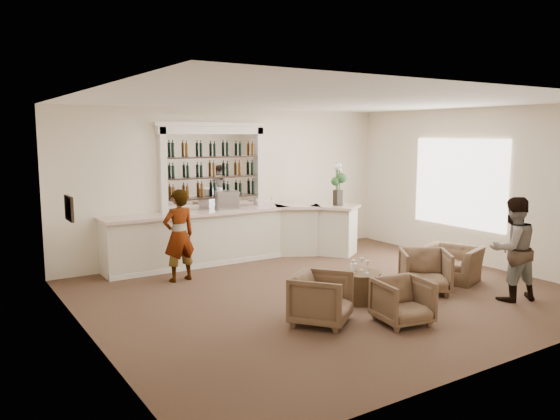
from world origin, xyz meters
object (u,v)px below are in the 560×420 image
object	(u,v)px
armchair_left	(321,299)
espresso_machine	(227,200)
sommelier	(179,235)
armchair_far	(452,263)
bar_counter	(237,235)
flower_vase	(338,182)
cocktail_table	(360,287)
armchair_right	(425,271)
guest	(513,249)
armchair_center	(403,301)

from	to	relation	value
armchair_left	espresso_machine	world-z (taller)	espresso_machine
sommelier	armchair_far	bearing A→B (deg)	141.57
bar_counter	armchair_left	xyz separation A→B (m)	(-0.85, -4.17, -0.20)
flower_vase	cocktail_table	bearing A→B (deg)	-122.56
armchair_right	sommelier	bearing A→B (deg)	173.47
sommelier	armchair_left	size ratio (longest dim) A/B	2.12
armchair_far	flower_vase	world-z (taller)	flower_vase
cocktail_table	bar_counter	bearing A→B (deg)	95.08
guest	cocktail_table	bearing A→B (deg)	-14.28
armchair_far	espresso_machine	world-z (taller)	espresso_machine
bar_counter	armchair_right	size ratio (longest dim) A/B	6.94
armchair_center	armchair_right	distance (m)	1.78
armchair_center	armchair_far	size ratio (longest dim) A/B	0.75
sommelier	espresso_machine	world-z (taller)	sommelier
cocktail_table	guest	size ratio (longest dim) A/B	0.39
armchair_right	espresso_machine	xyz separation A→B (m)	(-1.84, 3.96, 0.97)
sommelier	guest	distance (m)	5.88
cocktail_table	sommelier	size ratio (longest dim) A/B	0.39
guest	armchair_left	distance (m)	3.49
sommelier	armchair_right	size ratio (longest dim) A/B	2.12
espresso_machine	armchair_center	bearing A→B (deg)	-71.62
armchair_left	bar_counter	bearing A→B (deg)	40.99
cocktail_table	armchair_center	world-z (taller)	armchair_center
guest	armchair_center	size ratio (longest dim) A/B	2.35
cocktail_table	flower_vase	xyz separation A→B (m)	(1.90, 2.98, 1.42)
armchair_left	armchair_far	xyz separation A→B (m)	(3.54, 0.59, -0.05)
armchair_right	armchair_far	size ratio (longest dim) A/B	0.83
guest	espresso_machine	world-z (taller)	guest
armchair_far	cocktail_table	bearing A→B (deg)	-108.67
armchair_right	armchair_left	bearing A→B (deg)	-137.37
cocktail_table	flower_vase	world-z (taller)	flower_vase
armchair_center	sommelier	bearing A→B (deg)	125.06
cocktail_table	armchair_far	world-z (taller)	armchair_far
armchair_left	armchair_right	bearing A→B (deg)	-30.56
armchair_center	armchair_left	bearing A→B (deg)	157.26
cocktail_table	sommelier	bearing A→B (deg)	125.47
armchair_left	flower_vase	world-z (taller)	flower_vase
armchair_right	armchair_far	distance (m)	1.08
guest	armchair_right	size ratio (longest dim) A/B	2.11
armchair_center	armchair_right	xyz separation A→B (m)	(1.50, 0.95, 0.04)
armchair_right	espresso_machine	distance (m)	4.47
cocktail_table	armchair_left	xyz separation A→B (m)	(-1.17, -0.50, 0.12)
bar_counter	espresso_machine	xyz separation A→B (m)	(-0.19, 0.09, 0.77)
cocktail_table	espresso_machine	distance (m)	3.95
armchair_center	flower_vase	size ratio (longest dim) A/B	0.78
armchair_center	espresso_machine	bearing A→B (deg)	104.26
guest	armchair_left	bearing A→B (deg)	3.05
guest	armchair_right	xyz separation A→B (m)	(-0.87, 1.09, -0.49)
espresso_machine	bar_counter	bearing A→B (deg)	-10.92
armchair_right	armchair_far	world-z (taller)	armchair_right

